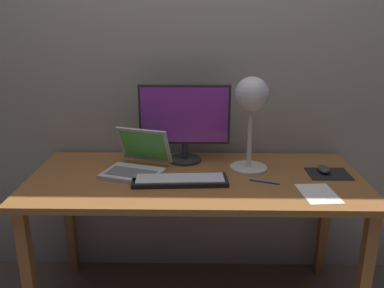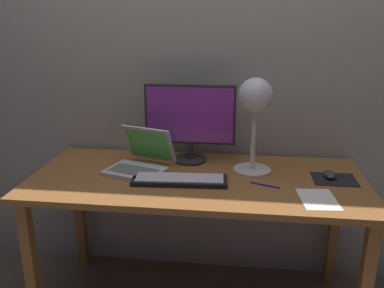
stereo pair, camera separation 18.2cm
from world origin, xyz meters
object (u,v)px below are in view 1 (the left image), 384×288
at_px(laptop, 138,160).
at_px(mouse, 324,169).
at_px(keyboard_main, 180,180).
at_px(pen, 265,182).
at_px(monitor, 185,119).
at_px(desk_lamp, 251,103).

bearing_deg(laptop, mouse, -0.71).
distance_m(keyboard_main, laptop, 0.26).
height_order(laptop, pen, laptop).
relative_size(monitor, pen, 3.36).
relative_size(keyboard_main, laptop, 1.27).
bearing_deg(laptop, pen, -12.91).
bearing_deg(laptop, monitor, 32.86).
relative_size(monitor, desk_lamp, 1.01).
relative_size(laptop, mouse, 3.67).
bearing_deg(laptop, keyboard_main, -34.22).
bearing_deg(desk_lamp, monitor, 160.41).
height_order(desk_lamp, pen, desk_lamp).
xyz_separation_m(keyboard_main, laptop, (-0.21, 0.15, 0.05)).
xyz_separation_m(laptop, mouse, (0.92, -0.01, -0.04)).
height_order(monitor, laptop, monitor).
bearing_deg(mouse, laptop, 179.29).
bearing_deg(pen, desk_lamp, 108.19).
bearing_deg(monitor, pen, -36.82).
height_order(monitor, keyboard_main, monitor).
bearing_deg(pen, monitor, 143.18).
bearing_deg(keyboard_main, pen, 0.96).
bearing_deg(monitor, keyboard_main, -92.34).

